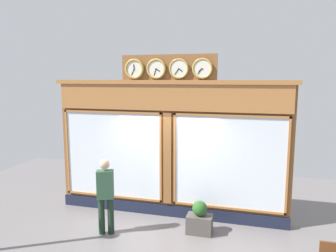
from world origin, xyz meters
name	(u,v)px	position (x,y,z in m)	size (l,w,h in m)	color
shop_facade	(169,147)	(0.00, -0.12, 1.73)	(5.87, 0.42, 3.96)	brown
pedestrian	(105,193)	(1.07, 1.25, 0.93)	(0.42, 0.34, 1.69)	#1C2F21
planter_box	(199,224)	(-0.91, 0.69, 0.21)	(0.56, 0.36, 0.41)	#4C4742
planter_shrub	(200,208)	(-0.91, 0.69, 0.58)	(0.33, 0.33, 0.33)	#285623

